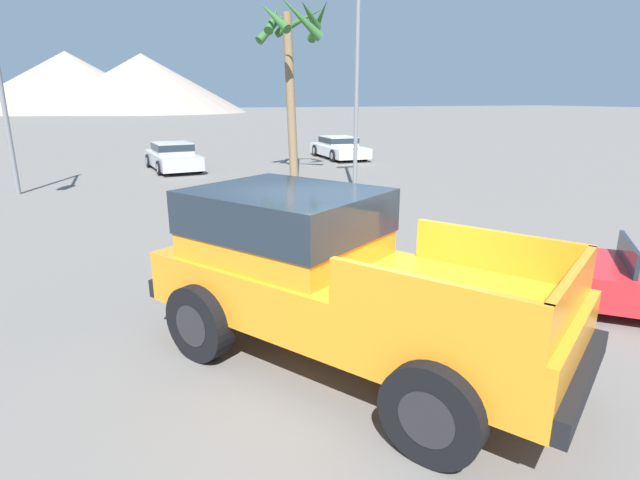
# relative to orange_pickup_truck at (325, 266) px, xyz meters

# --- Properties ---
(ground_plane) EXTENTS (320.00, 320.00, 0.00)m
(ground_plane) POSITION_rel_orange_pickup_truck_xyz_m (0.39, -0.38, -1.17)
(ground_plane) COLOR slate
(orange_pickup_truck) EXTENTS (4.45, 5.47, 2.05)m
(orange_pickup_truck) POSITION_rel_orange_pickup_truck_xyz_m (0.00, 0.00, 0.00)
(orange_pickup_truck) COLOR orange
(orange_pickup_truck) RESTS_ON ground_plane
(parked_car_silver) EXTENTS (2.22, 4.60, 1.23)m
(parked_car_silver) POSITION_rel_orange_pickup_truck_xyz_m (-0.15, 18.02, -0.55)
(parked_car_silver) COLOR #B7BABF
(parked_car_silver) RESTS_ON ground_plane
(parked_car_white) EXTENTS (2.03, 4.59, 1.15)m
(parked_car_white) POSITION_rel_orange_pickup_truck_xyz_m (8.61, 19.50, -0.58)
(parked_car_white) COLOR white
(parked_car_white) RESTS_ON ground_plane
(street_lamp_post) EXTENTS (0.90, 0.24, 8.22)m
(street_lamp_post) POSITION_rel_orange_pickup_truck_xyz_m (4.99, 9.75, 3.73)
(street_lamp_post) COLOR slate
(street_lamp_post) RESTS_ON ground_plane
(palm_tree_tall) EXTENTS (2.96, 2.89, 6.79)m
(palm_tree_tall) POSITION_rel_orange_pickup_truck_xyz_m (4.38, 14.37, 3.96)
(palm_tree_tall) COLOR brown
(palm_tree_tall) RESTS_ON ground_plane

